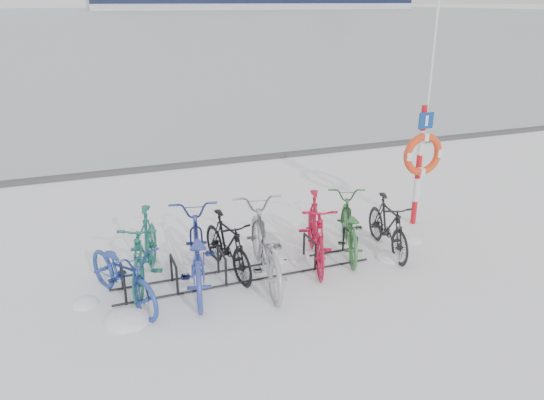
{
  "coord_description": "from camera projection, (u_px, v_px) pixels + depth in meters",
  "views": [
    {
      "loc": [
        -2.14,
        -6.89,
        3.96
      ],
      "look_at": [
        0.67,
        0.6,
        0.94
      ],
      "focal_mm": 35.0,
      "sensor_mm": 36.0,
      "label": 1
    }
  ],
  "objects": [
    {
      "name": "bike_5",
      "position": [
        316.0,
        229.0,
        8.4
      ],
      "size": [
        1.09,
        1.95,
        1.13
      ],
      "primitive_type": "imported",
      "rotation": [
        0.0,
        0.0,
        -0.32
      ],
      "color": "#AB0D2B",
      "rests_on": "ground"
    },
    {
      "name": "ground",
      "position": [
        245.0,
        275.0,
        8.14
      ],
      "size": [
        900.0,
        900.0,
        0.0
      ],
      "primitive_type": "plane",
      "color": "white",
      "rests_on": "ground"
    },
    {
      "name": "bike_rack",
      "position": [
        245.0,
        265.0,
        8.08
      ],
      "size": [
        4.0,
        0.48,
        0.46
      ],
      "color": "black",
      "rests_on": "ground"
    },
    {
      "name": "bike_3",
      "position": [
        227.0,
        243.0,
        8.12
      ],
      "size": [
        0.72,
        1.65,
        0.96
      ],
      "primitive_type": "imported",
      "rotation": [
        0.0,
        0.0,
        0.17
      ],
      "color": "black",
      "rests_on": "ground"
    },
    {
      "name": "snow_drifts",
      "position": [
        249.0,
        278.0,
        8.07
      ],
      "size": [
        5.83,
        1.56,
        0.21
      ],
      "color": "white",
      "rests_on": "ground"
    },
    {
      "name": "bike_1",
      "position": [
        144.0,
        248.0,
        7.75
      ],
      "size": [
        1.07,
        1.95,
        1.13
      ],
      "primitive_type": "imported",
      "rotation": [
        0.0,
        0.0,
        -0.3
      ],
      "color": "#19574D",
      "rests_on": "ground"
    },
    {
      "name": "bike_2",
      "position": [
        196.0,
        249.0,
        7.72
      ],
      "size": [
        1.14,
        2.23,
        1.12
      ],
      "primitive_type": "imported",
      "rotation": [
        0.0,
        0.0,
        2.95
      ],
      "color": "#2C3A94",
      "rests_on": "ground"
    },
    {
      "name": "bike_7",
      "position": [
        388.0,
        224.0,
        8.81
      ],
      "size": [
        0.68,
        1.65,
        0.96
      ],
      "primitive_type": "imported",
      "rotation": [
        0.0,
        0.0,
        -0.15
      ],
      "color": "black",
      "rests_on": "ground"
    },
    {
      "name": "ice_sheet",
      "position": [
        71.0,
        15.0,
        143.9
      ],
      "size": [
        400.0,
        298.0,
        0.02
      ],
      "primitive_type": "cube",
      "color": "#A2AFB7",
      "rests_on": "ground"
    },
    {
      "name": "lifebuoy_station",
      "position": [
        422.0,
        154.0,
        9.51
      ],
      "size": [
        0.78,
        0.22,
        4.07
      ],
      "color": "red",
      "rests_on": "ground"
    },
    {
      "name": "bike_4",
      "position": [
        264.0,
        243.0,
        7.89
      ],
      "size": [
        1.09,
        2.28,
        1.15
      ],
      "primitive_type": "imported",
      "rotation": [
        0.0,
        0.0,
        2.99
      ],
      "color": "#93949A",
      "rests_on": "ground"
    },
    {
      "name": "bike_6",
      "position": [
        349.0,
        223.0,
        8.81
      ],
      "size": [
        1.26,
        1.94,
        0.96
      ],
      "primitive_type": "imported",
      "rotation": [
        0.0,
        0.0,
        2.77
      ],
      "color": "#2E6632",
      "rests_on": "ground"
    },
    {
      "name": "quay_edge",
      "position": [
        173.0,
        166.0,
        13.29
      ],
      "size": [
        400.0,
        0.25,
        0.1
      ],
      "primitive_type": "cube",
      "color": "#3F3F42",
      "rests_on": "ground"
    },
    {
      "name": "bike_0",
      "position": [
        123.0,
        271.0,
        7.3
      ],
      "size": [
        1.27,
        1.89,
        0.94
      ],
      "primitive_type": "imported",
      "rotation": [
        0.0,
        0.0,
        0.4
      ],
      "color": "navy",
      "rests_on": "ground"
    }
  ]
}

